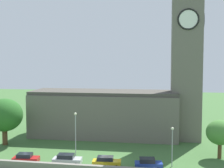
# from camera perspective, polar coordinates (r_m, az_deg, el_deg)

# --- Properties ---
(ground_plane) EXTENTS (200.00, 200.00, 0.00)m
(ground_plane) POSITION_cam_1_polar(r_m,az_deg,el_deg) (67.01, 1.74, -9.89)
(ground_plane) COLOR #3D6633
(church) EXTENTS (36.46, 10.86, 34.31)m
(church) POSITION_cam_1_polar(r_m,az_deg,el_deg) (67.56, 2.74, -2.43)
(church) COLOR #666056
(church) RESTS_ON ground
(car_red) EXTENTS (4.27, 2.62, 1.67)m
(car_red) POSITION_cam_1_polar(r_m,az_deg,el_deg) (53.51, -15.32, -12.83)
(car_red) COLOR red
(car_red) RESTS_ON ground
(car_silver) EXTENTS (4.62, 2.53, 1.73)m
(car_silver) POSITION_cam_1_polar(r_m,az_deg,el_deg) (51.64, -8.12, -13.32)
(car_silver) COLOR silver
(car_silver) RESTS_ON ground
(car_yellow) EXTENTS (4.51, 2.33, 1.69)m
(car_yellow) POSITION_cam_1_polar(r_m,az_deg,el_deg) (50.13, -1.03, -13.85)
(car_yellow) COLOR gold
(car_yellow) RESTS_ON ground
(car_blue) EXTENTS (4.32, 2.61, 1.81)m
(car_blue) POSITION_cam_1_polar(r_m,az_deg,el_deg) (49.33, 6.54, -14.12)
(car_blue) COLOR #233D9E
(car_blue) RESTS_ON ground
(streetlamp_west_mid) EXTENTS (0.44, 0.44, 7.92)m
(streetlamp_west_mid) POSITION_cam_1_polar(r_m,az_deg,el_deg) (52.73, -6.60, -8.06)
(streetlamp_west_mid) COLOR #9EA0A5
(streetlamp_west_mid) RESTS_ON ground
(streetlamp_central) EXTENTS (0.44, 0.44, 6.23)m
(streetlamp_central) POSITION_cam_1_polar(r_m,az_deg,el_deg) (50.26, 10.82, -9.87)
(streetlamp_central) COLOR #9EA0A5
(streetlamp_central) RESTS_ON ground
(tree_churchyard) EXTENTS (7.08, 7.08, 9.05)m
(tree_churchyard) POSITION_cam_1_polar(r_m,az_deg,el_deg) (64.96, -18.85, -5.34)
(tree_churchyard) COLOR brown
(tree_churchyard) RESTS_ON ground
(tree_riverside_west) EXTENTS (4.64, 4.64, 6.50)m
(tree_riverside_west) POSITION_cam_1_polar(r_m,az_deg,el_deg) (56.45, 18.92, -8.30)
(tree_riverside_west) COLOR brown
(tree_riverside_west) RESTS_ON ground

